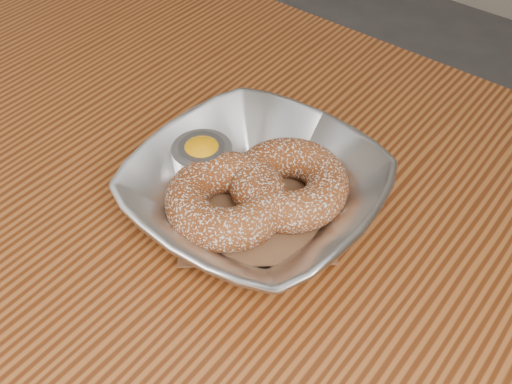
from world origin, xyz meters
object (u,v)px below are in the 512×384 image
Objects in this scene: donut_back at (289,184)px; donut_front at (227,200)px; serving_bowl at (256,193)px; ramekin at (203,161)px; table at (187,267)px.

donut_back and donut_front have the same top height.
ramekin is at bearing -179.90° from serving_bowl.
serving_bowl reaches higher than table.
serving_bowl is at bearing 0.10° from ramekin.
ramekin is at bearing 92.04° from table.
ramekin is (-0.00, 0.04, 0.13)m from table.
donut_front is at bearing -25.67° from ramekin.
donut_back is at bearing 56.95° from serving_bowl.
donut_front is (-0.01, -0.03, 0.00)m from serving_bowl.
ramekin reaches higher than donut_front.
donut_front is 1.94× the size of ramekin.
donut_front is at bearing -119.67° from serving_bowl.
serving_bowl is (0.07, 0.04, 0.13)m from table.
ramekin reaches higher than donut_back.
table is at bearing -87.96° from ramekin.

